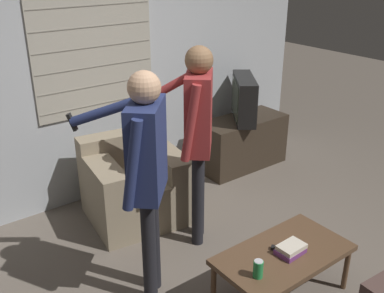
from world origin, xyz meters
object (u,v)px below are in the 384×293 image
(floor_fan, at_px, (186,174))
(person_right_standing, at_px, (197,124))
(armchair_beige, at_px, (134,185))
(tv, at_px, (244,98))
(person_left_standing, at_px, (146,163))
(spare_remote, at_px, (280,249))
(soda_can, at_px, (258,269))
(coffee_table, at_px, (283,257))
(book_stack, at_px, (291,249))

(floor_fan, bearing_deg, person_right_standing, -120.49)
(armchair_beige, relative_size, tv, 1.38)
(person_left_standing, relative_size, spare_remote, 12.95)
(floor_fan, bearing_deg, tv, 5.84)
(soda_can, distance_m, floor_fan, 1.96)
(coffee_table, relative_size, soda_can, 7.79)
(coffee_table, bearing_deg, person_left_standing, 140.21)
(coffee_table, bearing_deg, tv, 54.73)
(book_stack, relative_size, spare_remote, 1.60)
(tv, height_order, book_stack, tv)
(person_right_standing, height_order, spare_remote, person_right_standing)
(armchair_beige, height_order, floor_fan, armchair_beige)
(book_stack, xyz_separation_m, spare_remote, (-0.04, 0.06, -0.02))
(book_stack, relative_size, soda_can, 1.66)
(book_stack, xyz_separation_m, floor_fan, (0.38, 1.76, -0.24))
(coffee_table, bearing_deg, armchair_beige, 99.92)
(person_left_standing, bearing_deg, soda_can, -106.86)
(armchair_beige, height_order, soda_can, armchair_beige)
(person_right_standing, bearing_deg, spare_remote, -136.56)
(book_stack, bearing_deg, person_left_standing, 139.82)
(person_left_standing, relative_size, floor_fan, 4.31)
(person_right_standing, distance_m, spare_remote, 1.15)
(person_right_standing, bearing_deg, armchair_beige, 62.08)
(spare_remote, xyz_separation_m, floor_fan, (0.42, 1.69, -0.22))
(soda_can, height_order, spare_remote, soda_can)
(person_right_standing, relative_size, soda_can, 13.55)
(person_left_standing, height_order, person_right_standing, person_right_standing)
(armchair_beige, distance_m, book_stack, 1.68)
(floor_fan, bearing_deg, coffee_table, -103.40)
(armchair_beige, height_order, tv, tv)
(tv, height_order, floor_fan, tv)
(coffee_table, height_order, book_stack, book_stack)
(armchair_beige, bearing_deg, tv, -164.78)
(armchair_beige, distance_m, person_right_standing, 1.03)
(coffee_table, height_order, tv, tv)
(person_right_standing, distance_m, book_stack, 1.19)
(person_left_standing, xyz_separation_m, floor_fan, (1.15, 1.11, -0.89))
(coffee_table, height_order, spare_remote, spare_remote)
(tv, xyz_separation_m, person_left_standing, (-2.02, -1.20, 0.24))
(person_right_standing, bearing_deg, floor_fan, 10.98)
(person_right_standing, height_order, soda_can, person_right_standing)
(person_right_standing, relative_size, floor_fan, 4.35)
(person_left_standing, bearing_deg, armchair_beige, 18.27)
(spare_remote, bearing_deg, tv, 20.89)
(tv, bearing_deg, person_left_standing, -23.16)
(person_left_standing, height_order, floor_fan, person_left_standing)
(person_left_standing, height_order, soda_can, person_left_standing)
(person_left_standing, bearing_deg, spare_remote, -85.88)
(armchair_beige, relative_size, floor_fan, 2.43)
(coffee_table, distance_m, person_right_standing, 1.21)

